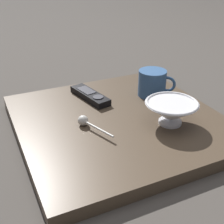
# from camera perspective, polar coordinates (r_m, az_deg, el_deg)

# --- Properties ---
(ground_plane) EXTENTS (6.00, 6.00, 0.00)m
(ground_plane) POSITION_cam_1_polar(r_m,az_deg,el_deg) (0.89, 1.22, -2.94)
(ground_plane) COLOR #47423D
(table) EXTENTS (0.57, 0.56, 0.04)m
(table) POSITION_cam_1_polar(r_m,az_deg,el_deg) (0.88, 1.23, -1.94)
(table) COLOR #4C3D2D
(table) RESTS_ON ground
(cereal_bowl) EXTENTS (0.15, 0.15, 0.07)m
(cereal_bowl) POSITION_cam_1_polar(r_m,az_deg,el_deg) (0.84, 11.04, 0.15)
(cereal_bowl) COLOR silver
(cereal_bowl) RESTS_ON table
(coffee_mug) EXTENTS (0.10, 0.11, 0.09)m
(coffee_mug) POSITION_cam_1_polar(r_m,az_deg,el_deg) (1.00, 7.64, 5.39)
(coffee_mug) COLOR #33598C
(coffee_mug) RESTS_ON table
(teaspoon) EXTENTS (0.13, 0.06, 0.03)m
(teaspoon) POSITION_cam_1_polar(r_m,az_deg,el_deg) (0.82, -5.07, -1.82)
(teaspoon) COLOR silver
(teaspoon) RESTS_ON table
(tv_remote_near) EXTENTS (0.17, 0.08, 0.02)m
(tv_remote_near) POSITION_cam_1_polar(r_m,az_deg,el_deg) (0.98, -4.15, 3.11)
(tv_remote_near) COLOR black
(tv_remote_near) RESTS_ON table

